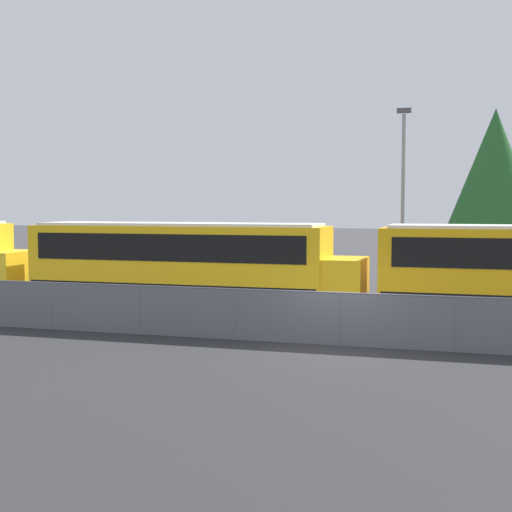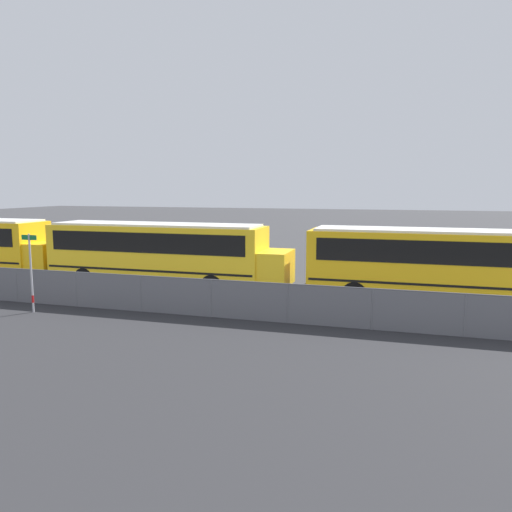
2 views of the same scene
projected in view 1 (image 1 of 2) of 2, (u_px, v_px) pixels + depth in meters
The scene contains 6 objects.
ground_plane at pixel (340, 346), 19.74m from camera, with size 200.00×200.00×0.00m, color #38383A.
road_strip at pixel (287, 403), 14.01m from camera, with size 149.49×12.00×0.01m.
fence at pixel (340, 318), 19.69m from camera, with size 115.56×0.07×1.50m.
school_bus_3 at pixel (185, 259), 25.68m from camera, with size 12.29×2.50×3.26m.
light_pole at pixel (403, 194), 30.53m from camera, with size 0.60×0.24×8.01m.
tree_1 at pixel (495, 168), 34.83m from camera, with size 4.43×4.43×8.61m.
Camera 1 is at (3.32, -19.37, 3.89)m, focal length 50.00 mm.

